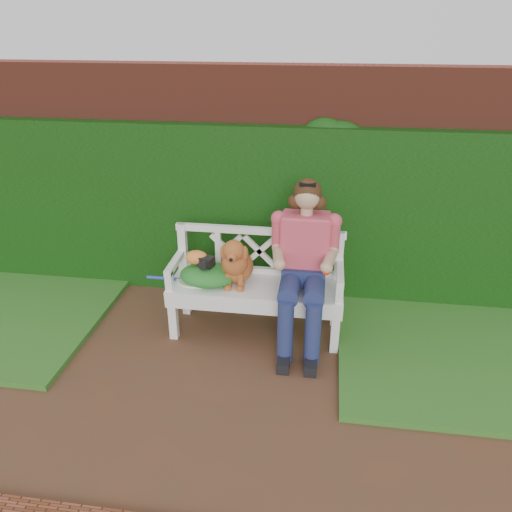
# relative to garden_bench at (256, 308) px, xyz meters

# --- Properties ---
(ground) EXTENTS (60.00, 60.00, 0.00)m
(ground) POSITION_rel_garden_bench_xyz_m (-0.36, -0.95, -0.24)
(ground) COLOR brown
(brick_wall) EXTENTS (10.00, 0.30, 2.20)m
(brick_wall) POSITION_rel_garden_bench_xyz_m (-0.36, 0.95, 0.86)
(brick_wall) COLOR brown
(brick_wall) RESTS_ON ground
(ivy_hedge) EXTENTS (10.00, 0.18, 1.70)m
(ivy_hedge) POSITION_rel_garden_bench_xyz_m (-0.36, 0.73, 0.61)
(ivy_hedge) COLOR #165810
(ivy_hedge) RESTS_ON ground
(grass_right) EXTENTS (2.60, 2.00, 0.05)m
(grass_right) POSITION_rel_garden_bench_xyz_m (2.04, -0.05, -0.21)
(grass_right) COLOR #1F5F18
(grass_right) RESTS_ON ground
(garden_bench) EXTENTS (1.59, 0.63, 0.48)m
(garden_bench) POSITION_rel_garden_bench_xyz_m (0.00, 0.00, 0.00)
(garden_bench) COLOR white
(garden_bench) RESTS_ON ground
(seated_woman) EXTENTS (0.64, 0.83, 1.42)m
(seated_woman) POSITION_rel_garden_bench_xyz_m (0.41, -0.02, 0.47)
(seated_woman) COLOR #E13D5E
(seated_woman) RESTS_ON ground
(dog) EXTENTS (0.31, 0.42, 0.45)m
(dog) POSITION_rel_garden_bench_xyz_m (-0.17, 0.00, 0.47)
(dog) COLOR brown
(dog) RESTS_ON garden_bench
(tennis_racket) EXTENTS (0.66, 0.33, 0.03)m
(tennis_racket) POSITION_rel_garden_bench_xyz_m (-0.56, -0.04, 0.26)
(tennis_racket) COLOR white
(tennis_racket) RESTS_ON garden_bench
(green_bag) EXTENTS (0.56, 0.47, 0.17)m
(green_bag) POSITION_rel_garden_bench_xyz_m (-0.41, -0.04, 0.32)
(green_bag) COLOR #196C1C
(green_bag) RESTS_ON garden_bench
(camera_item) EXTENTS (0.16, 0.14, 0.09)m
(camera_item) POSITION_rel_garden_bench_xyz_m (-0.42, -0.05, 0.45)
(camera_item) COLOR black
(camera_item) RESTS_ON green_bag
(baseball_glove) EXTENTS (0.23, 0.20, 0.12)m
(baseball_glove) POSITION_rel_garden_bench_xyz_m (-0.51, -0.02, 0.47)
(baseball_glove) COLOR orange
(baseball_glove) RESTS_ON green_bag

